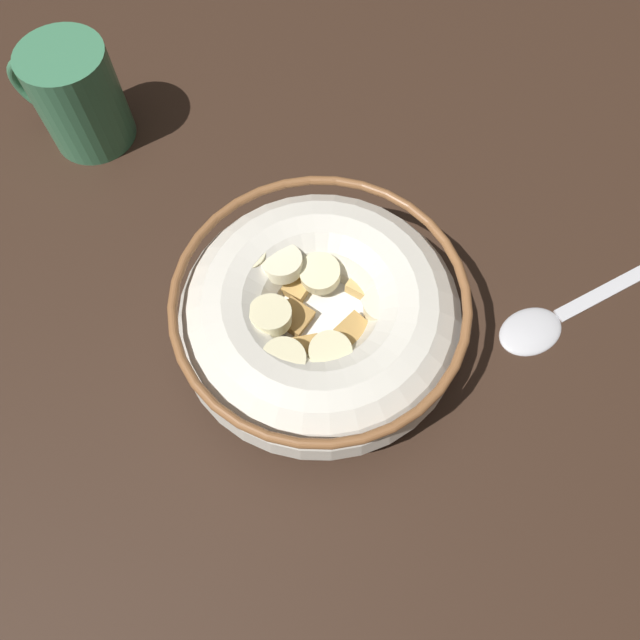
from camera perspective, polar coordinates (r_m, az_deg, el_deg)
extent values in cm
cube|color=#332116|center=(41.88, 0.00, -2.34)|extent=(132.42, 132.42, 2.00)
cylinder|color=silver|center=(40.69, 0.00, -1.62)|extent=(10.03, 10.03, 0.60)
torus|color=silver|center=(38.07, 0.00, 0.12)|extent=(18.23, 18.23, 6.37)
torus|color=brown|center=(35.48, 0.00, 2.11)|extent=(18.28, 18.28, 0.60)
cylinder|color=white|center=(37.92, 0.00, 0.22)|extent=(14.41, 14.41, 0.40)
cube|color=#B78947|center=(40.32, 1.89, 8.45)|extent=(2.33, 2.37, 0.99)
cube|color=#B78947|center=(36.12, -1.66, -3.07)|extent=(2.60, 2.62, 0.97)
cube|color=#AD7F42|center=(37.30, 7.29, -0.87)|extent=(2.42, 2.36, 1.09)
cube|color=#B78947|center=(36.69, 3.38, -1.15)|extent=(2.54, 2.55, 0.91)
cube|color=#B78947|center=(35.65, -3.49, -6.50)|extent=(2.39, 2.36, 0.95)
cube|color=tan|center=(39.41, -2.69, 5.99)|extent=(2.04, 1.96, 1.06)
cube|color=#AD7F42|center=(37.29, -2.47, 0.24)|extent=(2.40, 2.34, 1.06)
cube|color=tan|center=(37.81, 6.00, 1.43)|extent=(2.02, 2.08, 1.00)
cube|color=tan|center=(38.38, 4.33, 3.44)|extent=(2.29, 2.31, 0.93)
cube|color=#B78947|center=(37.43, -8.10, -0.50)|extent=(2.36, 2.35, 0.90)
cube|color=tan|center=(39.18, -5.19, 5.54)|extent=(2.53, 2.48, 1.03)
cube|color=tan|center=(36.29, 6.81, -3.48)|extent=(2.42, 2.43, 0.87)
cube|color=tan|center=(36.29, -7.00, -3.93)|extent=(2.59, 2.60, 0.90)
cube|color=tan|center=(38.38, -2.33, 3.49)|extent=(2.26, 2.28, 0.94)
cube|color=tan|center=(35.17, 0.73, -7.42)|extent=(2.48, 2.45, 0.99)
cube|color=#B78947|center=(38.15, -7.74, 1.91)|extent=(2.42, 2.43, 0.90)
cube|color=tan|center=(38.75, 6.69, 4.46)|extent=(2.50, 2.54, 1.05)
cylinder|color=beige|center=(34.54, -3.55, -3.87)|extent=(3.77, 3.72, 1.40)
cylinder|color=beige|center=(35.91, -4.80, 0.43)|extent=(3.38, 3.47, 1.37)
cylinder|color=#F9EFC6|center=(37.46, -3.66, 5.46)|extent=(2.88, 2.88, 1.38)
cylinder|color=beige|center=(37.59, 0.00, 4.50)|extent=(3.53, 3.59, 1.38)
cylinder|color=#F9EFC6|center=(36.73, 6.20, 1.39)|extent=(3.68, 3.62, 1.27)
cylinder|color=beige|center=(35.02, 0.97, -3.25)|extent=(3.74, 3.70, 1.32)
cylinder|color=beige|center=(37.86, -7.06, 6.04)|extent=(3.76, 3.71, 1.36)
ellipsoid|color=silver|center=(43.37, 19.78, -0.84)|extent=(5.73, 5.78, 0.80)
cube|color=silver|center=(47.55, 26.52, 2.92)|extent=(7.65, 7.97, 0.36)
cylinder|color=#3F7F59|center=(51.71, -22.23, 19.27)|extent=(6.53, 6.53, 7.99)
torus|color=#3F7F59|center=(53.57, -25.30, 19.63)|extent=(5.28, 0.80, 5.28)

